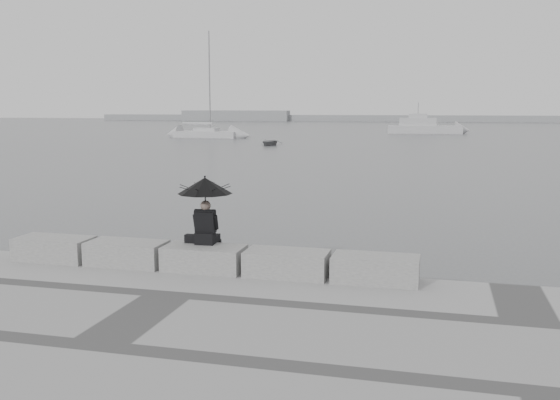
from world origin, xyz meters
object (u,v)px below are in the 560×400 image
(sailboat_left, at_px, (207,133))
(dinghy, at_px, (270,142))
(seated_person, at_px, (205,195))
(motor_cruiser, at_px, (425,127))

(sailboat_left, height_order, dinghy, sailboat_left)
(seated_person, height_order, sailboat_left, sailboat_left)
(seated_person, bearing_deg, dinghy, 98.73)
(sailboat_left, bearing_deg, motor_cruiser, 41.01)
(dinghy, bearing_deg, seated_person, -77.66)
(dinghy, bearing_deg, sailboat_left, 130.65)
(seated_person, distance_m, motor_cruiser, 80.23)
(dinghy, bearing_deg, motor_cruiser, 64.60)
(sailboat_left, relative_size, dinghy, 3.93)
(seated_person, xyz_separation_m, motor_cruiser, (2.47, 80.18, -1.10))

